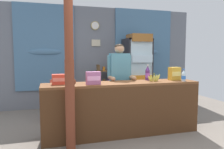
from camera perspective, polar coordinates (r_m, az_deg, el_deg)
name	(u,v)px	position (r m, az deg, el deg)	size (l,w,h in m)	color
ground_plane	(115,122)	(4.68, 0.84, -12.29)	(7.37, 7.37, 0.00)	slate
back_wall_curtained	(98,56)	(6.03, -3.58, 4.98)	(5.51, 0.22, 2.69)	slate
stall_counter	(124,104)	(3.78, 3.20, -7.72)	(2.75, 0.55, 0.93)	brown
timber_post	(69,64)	(3.18, -11.16, 2.80)	(0.16, 0.14, 2.68)	brown
drink_fridge	(137,68)	(5.83, 6.69, 1.78)	(0.67, 0.68, 1.94)	#232328
bottle_shelf_rack	(106,85)	(5.80, -1.51, -2.77)	(0.48, 0.28, 1.15)	brown
plastic_lawn_chair	(60,97)	(4.91, -13.51, -5.66)	(0.45, 0.45, 0.86)	#E5563D
shopkeeper	(119,75)	(4.29, 1.98, -0.06)	(0.49, 0.42, 1.62)	#28282D
soda_bottle_grape_soda	(148,73)	(4.18, 9.35, 0.28)	(0.09, 0.09, 0.30)	#56286B
soda_bottle_water	(184,76)	(4.16, 18.33, -0.37)	(0.08, 0.08, 0.23)	silver
snack_box_choco_powder	(174,74)	(4.31, 16.10, 0.23)	(0.20, 0.15, 0.25)	gold
snack_box_crackers	(58,79)	(3.65, -13.93, -1.24)	(0.21, 0.14, 0.17)	#E5422D
snack_box_wafer	(93,78)	(3.55, -4.98, -0.94)	(0.23, 0.12, 0.21)	#B76699
banana_bunch	(154,78)	(3.98, 11.03, -0.96)	(0.27, 0.05, 0.16)	#CCC14C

